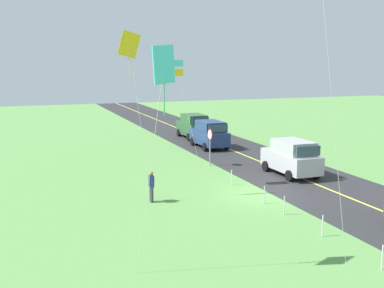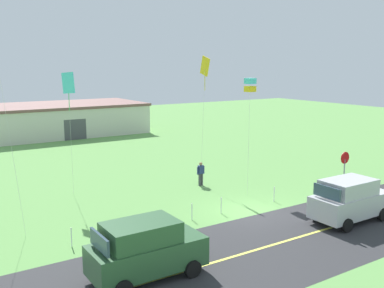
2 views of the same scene
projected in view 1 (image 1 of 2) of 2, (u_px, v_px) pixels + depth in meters
The scene contains 16 objects.
ground_plane at pixel (262, 196), 25.47m from camera, with size 120.00×120.00×0.10m, color #60994C.
asphalt_road at pixel (325, 188), 26.83m from camera, with size 120.00×7.00×0.00m, color #2D2D30.
road_centre_stripe at pixel (325, 188), 26.83m from camera, with size 120.00×0.16×0.00m, color #E5E04C.
car_suv_foreground at pixel (291, 157), 29.68m from camera, with size 4.40×2.12×2.24m.
car_parked_east_near at pixel (210, 134), 39.28m from camera, with size 4.40×2.12×2.24m.
car_parked_east_far at pixel (193, 126), 44.26m from camera, with size 4.40×2.12×2.24m.
stop_sign at pixel (210, 140), 32.27m from camera, with size 0.76×0.08×2.56m.
person_adult_near at pixel (151, 186), 23.98m from camera, with size 0.58×0.22×1.60m.
kite_red_low at pixel (129, 47), 23.32m from camera, with size 0.89×1.40×8.58m.
kite_yellow_high at pixel (164, 68), 14.90m from camera, with size 0.55×1.39×7.58m.
kite_green_far at pixel (177, 68), 25.83m from camera, with size 1.40×1.56×7.14m.
fence_post_0 at pixel (382, 258), 16.16m from camera, with size 0.05×0.05×0.90m, color silver.
fence_post_1 at pixel (323, 226), 19.30m from camera, with size 0.05×0.05×0.90m, color silver.
fence_post_2 at pixel (284, 205), 22.04m from camera, with size 0.05×0.05×0.90m, color silver.
fence_post_3 at pixel (264, 195), 23.79m from camera, with size 0.05×0.05×0.90m, color silver.
fence_post_4 at pixel (232, 177), 27.39m from camera, with size 0.05×0.05×0.90m, color silver.
Camera 1 is at (-21.80, 12.06, 7.02)m, focal length 44.43 mm.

